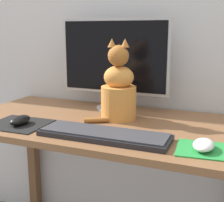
% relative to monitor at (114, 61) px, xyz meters
% --- Properties ---
extents(wall_back, '(7.00, 0.04, 2.50)m').
position_rel_monitor_xyz_m(wall_back, '(0.03, 0.13, 0.28)').
color(wall_back, silver).
rests_on(wall_back, ground_plane).
extents(desk, '(1.20, 0.62, 0.74)m').
position_rel_monitor_xyz_m(desk, '(0.03, -0.21, -0.35)').
color(desk, brown).
rests_on(desk, ground_plane).
extents(monitor, '(0.53, 0.17, 0.42)m').
position_rel_monitor_xyz_m(monitor, '(0.00, 0.00, 0.00)').
color(monitor, '#B2B2B7').
rests_on(monitor, desk).
extents(keyboard, '(0.47, 0.15, 0.02)m').
position_rel_monitor_xyz_m(keyboard, '(0.12, -0.40, -0.22)').
color(keyboard, black).
rests_on(keyboard, desk).
extents(mousepad_left, '(0.23, 0.21, 0.00)m').
position_rel_monitor_xyz_m(mousepad_left, '(-0.26, -0.38, -0.23)').
color(mousepad_left, black).
rests_on(mousepad_left, desk).
extents(mousepad_right, '(0.19, 0.17, 0.00)m').
position_rel_monitor_xyz_m(mousepad_right, '(0.47, -0.39, -0.23)').
color(mousepad_right, '#238438').
rests_on(mousepad_right, desk).
extents(computer_mouse_left, '(0.06, 0.10, 0.04)m').
position_rel_monitor_xyz_m(computer_mouse_left, '(-0.24, -0.39, -0.21)').
color(computer_mouse_left, black).
rests_on(computer_mouse_left, mousepad_left).
extents(computer_mouse_right, '(0.06, 0.10, 0.03)m').
position_rel_monitor_xyz_m(computer_mouse_right, '(0.46, -0.39, -0.21)').
color(computer_mouse_right, white).
rests_on(computer_mouse_right, mousepad_right).
extents(cat, '(0.20, 0.22, 0.34)m').
position_rel_monitor_xyz_m(cat, '(0.08, -0.15, -0.11)').
color(cat, '#D6893D').
rests_on(cat, desk).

